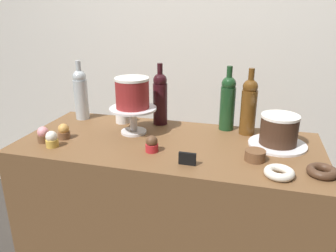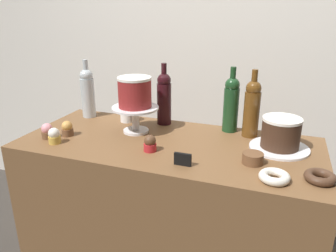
{
  "view_description": "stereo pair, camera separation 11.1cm",
  "coord_description": "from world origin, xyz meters",
  "views": [
    {
      "loc": [
        0.37,
        -1.36,
        1.52
      ],
      "look_at": [
        0.0,
        0.0,
        1.01
      ],
      "focal_mm": 34.97,
      "sensor_mm": 36.0,
      "label": 1
    },
    {
      "loc": [
        0.48,
        -1.32,
        1.52
      ],
      "look_at": [
        0.0,
        0.0,
        1.01
      ],
      "focal_mm": 34.97,
      "sensor_mm": 36.0,
      "label": 2
    }
  ],
  "objects": [
    {
      "name": "wine_bottle_amber",
      "position": [
        0.35,
        0.21,
        1.07
      ],
      "size": [
        0.08,
        0.08,
        0.33
      ],
      "color": "#5B3814",
      "rests_on": "display_counter"
    },
    {
      "name": "silver_serving_platter",
      "position": [
        0.49,
        0.09,
        0.93
      ],
      "size": [
        0.26,
        0.26,
        0.01
      ],
      "color": "white",
      "rests_on": "display_counter"
    },
    {
      "name": "wine_bottle_dark_red",
      "position": [
        -0.11,
        0.24,
        1.07
      ],
      "size": [
        0.08,
        0.08,
        0.33
      ],
      "color": "black",
      "rests_on": "display_counter"
    },
    {
      "name": "cupcake_vanilla",
      "position": [
        -0.49,
        -0.19,
        0.96
      ],
      "size": [
        0.06,
        0.06,
        0.07
      ],
      "color": "gold",
      "rests_on": "display_counter"
    },
    {
      "name": "wine_bottle_clear",
      "position": [
        -0.56,
        0.21,
        1.07
      ],
      "size": [
        0.08,
        0.08,
        0.33
      ],
      "color": "#B2BCC1",
      "rests_on": "display_counter"
    },
    {
      "name": "white_layer_cake",
      "position": [
        -0.2,
        0.07,
        1.13
      ],
      "size": [
        0.16,
        0.16,
        0.15
      ],
      "color": "maroon",
      "rests_on": "cake_stand_pedestal"
    },
    {
      "name": "cookie_stack",
      "position": [
        0.39,
        -0.09,
        0.95
      ],
      "size": [
        0.08,
        0.08,
        0.04
      ],
      "color": "brown",
      "rests_on": "display_counter"
    },
    {
      "name": "display_counter",
      "position": [
        0.0,
        0.0,
        0.46
      ],
      "size": [
        1.39,
        0.61,
        0.93
      ],
      "color": "brown",
      "rests_on": "ground_plane"
    },
    {
      "name": "cupcake_chocolate",
      "position": [
        -0.04,
        -0.12,
        0.96
      ],
      "size": [
        0.06,
        0.06,
        0.07
      ],
      "color": "red",
      "rests_on": "display_counter"
    },
    {
      "name": "back_wall",
      "position": [
        0.0,
        0.88,
        1.3
      ],
      "size": [
        6.0,
        0.05,
        2.6
      ],
      "color": "silver",
      "rests_on": "ground_plane"
    },
    {
      "name": "donut_sugar",
      "position": [
        0.48,
        -0.21,
        0.94
      ],
      "size": [
        0.11,
        0.11,
        0.03
      ],
      "color": "silver",
      "rests_on": "display_counter"
    },
    {
      "name": "cupcake_caramel",
      "position": [
        -0.49,
        -0.09,
        0.96
      ],
      "size": [
        0.06,
        0.06,
        0.07
      ],
      "color": "brown",
      "rests_on": "display_counter"
    },
    {
      "name": "chocolate_round_cake",
      "position": [
        0.49,
        0.09,
        1.01
      ],
      "size": [
        0.17,
        0.17,
        0.14
      ],
      "color": "#3D2619",
      "rests_on": "silver_serving_platter"
    },
    {
      "name": "donut_chocolate",
      "position": [
        0.64,
        -0.16,
        0.94
      ],
      "size": [
        0.11,
        0.11,
        0.03
      ],
      "color": "#472D1E",
      "rests_on": "display_counter"
    },
    {
      "name": "cake_stand_pedestal",
      "position": [
        -0.2,
        0.07,
        1.02
      ],
      "size": [
        0.23,
        0.23,
        0.13
      ],
      "color": "silver",
      "rests_on": "display_counter"
    },
    {
      "name": "coffee_cup_ceramic",
      "position": [
        -0.31,
        0.2,
        0.97
      ],
      "size": [
        0.08,
        0.08,
        0.08
      ],
      "color": "white",
      "rests_on": "display_counter"
    },
    {
      "name": "wine_bottle_green",
      "position": [
        0.24,
        0.25,
        1.07
      ],
      "size": [
        0.08,
        0.08,
        0.33
      ],
      "color": "#193D1E",
      "rests_on": "display_counter"
    },
    {
      "name": "price_sign_chalkboard",
      "position": [
        0.14,
        -0.2,
        0.95
      ],
      "size": [
        0.07,
        0.01,
        0.05
      ],
      "color": "black",
      "rests_on": "display_counter"
    },
    {
      "name": "cupcake_strawberry",
      "position": [
        -0.56,
        -0.15,
        0.96
      ],
      "size": [
        0.06,
        0.06,
        0.07
      ],
      "color": "brown",
      "rests_on": "display_counter"
    }
  ]
}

